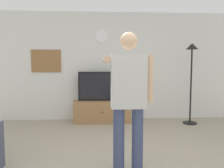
# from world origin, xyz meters

# --- Properties ---
(back_wall) EXTENTS (6.40, 0.10, 2.70)m
(back_wall) POSITION_xyz_m (0.00, 2.95, 1.35)
(back_wall) COLOR silver
(back_wall) RESTS_ON ground_plane
(tv_stand) EXTENTS (1.36, 0.45, 0.52)m
(tv_stand) POSITION_xyz_m (-0.23, 2.60, 0.26)
(tv_stand) COLOR #997047
(tv_stand) RESTS_ON ground_plane
(television) EXTENTS (1.15, 0.07, 0.70)m
(television) POSITION_xyz_m (-0.23, 2.65, 0.87)
(television) COLOR black
(television) RESTS_ON tv_stand
(wall_clock) EXTENTS (0.30, 0.03, 0.30)m
(wall_clock) POSITION_xyz_m (-0.23, 2.89, 2.10)
(wall_clock) COLOR white
(framed_picture) EXTENTS (0.72, 0.04, 0.55)m
(framed_picture) POSITION_xyz_m (-1.61, 2.90, 1.49)
(framed_picture) COLOR olive
(floor_lamp) EXTENTS (0.32, 0.32, 1.89)m
(floor_lamp) POSITION_xyz_m (1.85, 2.35, 1.35)
(floor_lamp) COLOR black
(floor_lamp) RESTS_ON ground_plane
(person_standing_nearer_lamp) EXTENTS (0.60, 0.78, 1.77)m
(person_standing_nearer_lamp) POSITION_xyz_m (0.07, 0.02, 1.01)
(person_standing_nearer_lamp) COLOR #384266
(person_standing_nearer_lamp) RESTS_ON ground_plane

